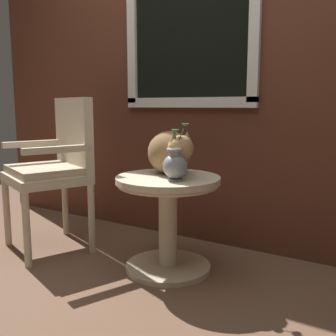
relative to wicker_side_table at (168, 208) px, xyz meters
name	(u,v)px	position (x,y,z in m)	size (l,w,h in m)	color
ground_plane	(137,278)	(-0.08, -0.20, -0.37)	(6.00, 6.00, 0.00)	brown
back_wall	(203,54)	(-0.08, 0.58, 0.93)	(4.00, 0.07, 2.60)	#562D1E
wicker_side_table	(168,208)	(0.00, 0.00, 0.00)	(0.60, 0.60, 0.56)	beige
wicker_chair	(56,163)	(-0.84, -0.07, 0.21)	(0.65, 0.62, 1.01)	beige
cat	(170,152)	(-0.04, 0.08, 0.32)	(0.49, 0.41, 0.26)	olive
pewter_vase_with_ivy	(175,164)	(0.10, -0.08, 0.28)	(0.13, 0.14, 0.31)	gray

